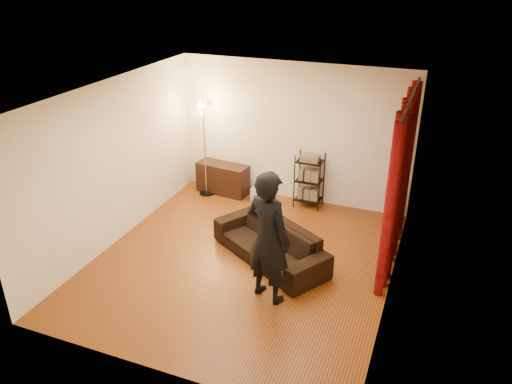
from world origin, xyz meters
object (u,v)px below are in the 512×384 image
at_px(sofa, 270,242).
at_px(floor_lamp, 205,149).
at_px(person, 268,237).
at_px(wire_shelf, 309,180).
at_px(storage_boxes, 260,195).
at_px(media_cabinet, 223,178).

height_order(sofa, floor_lamp, floor_lamp).
relative_size(person, wire_shelf, 1.81).
distance_m(person, storage_boxes, 3.19).
bearing_deg(wire_shelf, person, -90.93).
relative_size(person, floor_lamp, 0.99).
xyz_separation_m(person, storage_boxes, (-1.20, 2.84, -0.83)).
distance_m(media_cabinet, floor_lamp, 0.75).
relative_size(person, storage_boxes, 6.10).
xyz_separation_m(person, media_cabinet, (-2.05, 2.93, -0.66)).
height_order(person, media_cabinet, person).
height_order(sofa, person, person).
bearing_deg(floor_lamp, sofa, -41.83).
height_order(media_cabinet, floor_lamp, floor_lamp).
height_order(wire_shelf, floor_lamp, floor_lamp).
relative_size(sofa, wire_shelf, 1.92).
relative_size(sofa, media_cabinet, 1.94).
xyz_separation_m(storage_boxes, wire_shelf, (0.95, 0.14, 0.40)).
height_order(sofa, media_cabinet, media_cabinet).
height_order(person, floor_lamp, floor_lamp).
bearing_deg(wire_shelf, sofa, -97.24).
distance_m(storage_boxes, floor_lamp, 1.41).
bearing_deg(person, media_cabinet, -34.95).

